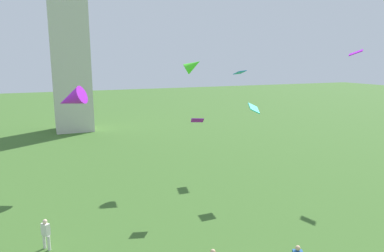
# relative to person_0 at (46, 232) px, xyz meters

# --- Properties ---
(person_0) EXTENTS (0.49, 0.53, 1.79)m
(person_0) POSITION_rel_person_0_xyz_m (0.00, 0.00, 0.00)
(person_0) COLOR silver
(person_0) RESTS_ON ground_plane
(kite_flying_1) EXTENTS (1.21, 1.30, 0.79)m
(kite_flying_1) POSITION_rel_person_0_xyz_m (15.70, 3.73, 5.61)
(kite_flying_1) COLOR #23D3AD
(kite_flying_2) EXTENTS (1.01, 0.79, 0.40)m
(kite_flying_2) POSITION_rel_person_0_xyz_m (10.42, 2.87, 5.12)
(kite_flying_2) COLOR purple
(kite_flying_3) EXTENTS (1.22, 1.37, 0.62)m
(kite_flying_3) POSITION_rel_person_0_xyz_m (25.43, 3.06, 10.00)
(kite_flying_3) COLOR #B70EEB
(kite_flying_5) EXTENTS (3.10, 2.76, 2.29)m
(kite_flying_5) POSITION_rel_person_0_xyz_m (2.46, 11.25, 6.12)
(kite_flying_5) COLOR #B21DDC
(kite_flying_6) EXTENTS (1.99, 1.50, 1.61)m
(kite_flying_6) POSITION_rel_person_0_xyz_m (13.02, 9.76, 8.90)
(kite_flying_6) COLOR #48EB27
(kite_flying_7) EXTENTS (0.89, 1.22, 0.46)m
(kite_flying_7) POSITION_rel_person_0_xyz_m (18.20, 10.22, 8.17)
(kite_flying_7) COLOR #2792DC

